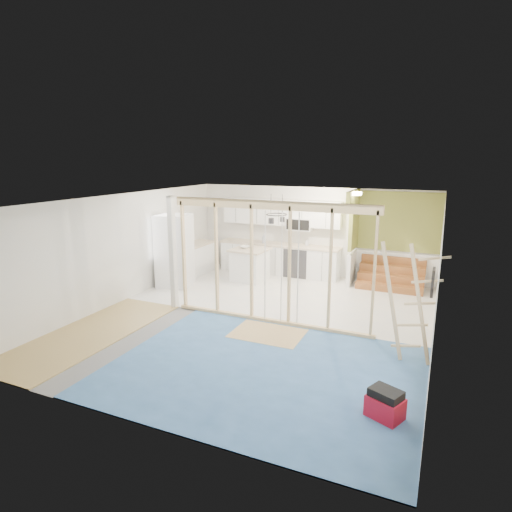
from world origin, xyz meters
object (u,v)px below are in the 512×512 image
at_px(island, 250,265).
at_px(toolbox, 385,405).
at_px(ladder, 409,303).
at_px(fridge, 175,251).

distance_m(island, toolbox, 6.86).
relative_size(island, ladder, 0.49).
distance_m(fridge, island, 2.13).
height_order(fridge, island, fridge).
xyz_separation_m(island, toolbox, (4.40, -5.26, -0.26)).
height_order(toolbox, ladder, ladder).
xyz_separation_m(fridge, toolbox, (6.04, -3.99, -0.78)).
bearing_deg(island, toolbox, -46.53).
xyz_separation_m(island, ladder, (4.49, -3.40, 0.59)).
bearing_deg(fridge, ladder, -32.36).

